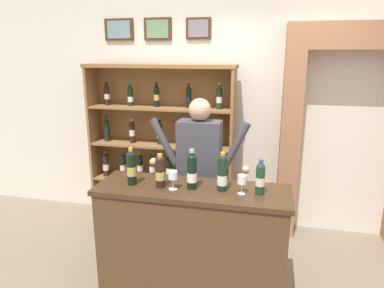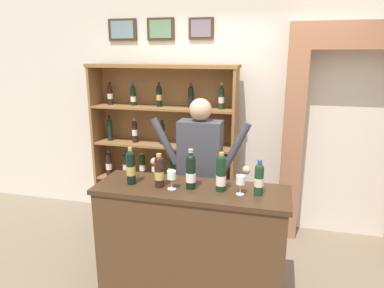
# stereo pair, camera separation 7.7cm
# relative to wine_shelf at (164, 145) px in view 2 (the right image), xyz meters

# --- Properties ---
(back_wall) EXTENTS (12.00, 0.19, 3.53)m
(back_wall) POSITION_rel_wine_shelf_xyz_m (0.84, 0.31, 0.78)
(back_wall) COLOR silver
(back_wall) RESTS_ON ground
(wine_shelf) EXTENTS (1.74, 0.35, 1.93)m
(wine_shelf) POSITION_rel_wine_shelf_xyz_m (0.00, 0.00, 0.00)
(wine_shelf) COLOR olive
(wine_shelf) RESTS_ON ground
(archway_doorway) EXTENTS (1.42, 0.45, 2.36)m
(archway_doorway) POSITION_rel_wine_shelf_xyz_m (2.07, 0.17, 0.32)
(archway_doorway) COLOR #9E6647
(archway_doorway) RESTS_ON ground
(tasting_counter) EXTENTS (1.57, 0.51, 1.01)m
(tasting_counter) POSITION_rel_wine_shelf_xyz_m (0.66, -1.28, -0.48)
(tasting_counter) COLOR #4C331E
(tasting_counter) RESTS_ON ground
(shopkeeper) EXTENTS (0.99, 0.22, 1.65)m
(shopkeeper) POSITION_rel_wine_shelf_xyz_m (0.60, -0.71, 0.04)
(shopkeeper) COLOR #2D3347
(shopkeeper) RESTS_ON ground
(tasting_bottle_chianti) EXTENTS (0.08, 0.08, 0.31)m
(tasting_bottle_chianti) POSITION_rel_wine_shelf_xyz_m (0.16, -1.31, 0.17)
(tasting_bottle_chianti) COLOR black
(tasting_bottle_chianti) RESTS_ON tasting_counter
(tasting_bottle_brunello) EXTENTS (0.08, 0.08, 0.28)m
(tasting_bottle_brunello) POSITION_rel_wine_shelf_xyz_m (0.41, -1.31, 0.16)
(tasting_bottle_brunello) COLOR black
(tasting_bottle_brunello) RESTS_ON tasting_counter
(tasting_bottle_vin_santo) EXTENTS (0.08, 0.08, 0.32)m
(tasting_bottle_vin_santo) POSITION_rel_wine_shelf_xyz_m (0.66, -1.29, 0.17)
(tasting_bottle_vin_santo) COLOR black
(tasting_bottle_vin_santo) RESTS_ON tasting_counter
(tasting_bottle_prosecco) EXTENTS (0.08, 0.08, 0.31)m
(tasting_bottle_prosecco) POSITION_rel_wine_shelf_xyz_m (0.90, -1.28, 0.17)
(tasting_bottle_prosecco) COLOR black
(tasting_bottle_prosecco) RESTS_ON tasting_counter
(tasting_bottle_riserva) EXTENTS (0.07, 0.07, 0.28)m
(tasting_bottle_riserva) POSITION_rel_wine_shelf_xyz_m (1.19, -1.28, 0.15)
(tasting_bottle_riserva) COLOR #19381E
(tasting_bottle_riserva) RESTS_ON tasting_counter
(wine_glass_center) EXTENTS (0.07, 0.07, 0.15)m
(wine_glass_center) POSITION_rel_wine_shelf_xyz_m (0.52, -1.34, 0.13)
(wine_glass_center) COLOR silver
(wine_glass_center) RESTS_ON tasting_counter
(wine_glass_left) EXTENTS (0.07, 0.07, 0.15)m
(wine_glass_left) POSITION_rel_wine_shelf_xyz_m (1.06, -1.31, 0.13)
(wine_glass_left) COLOR silver
(wine_glass_left) RESTS_ON tasting_counter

